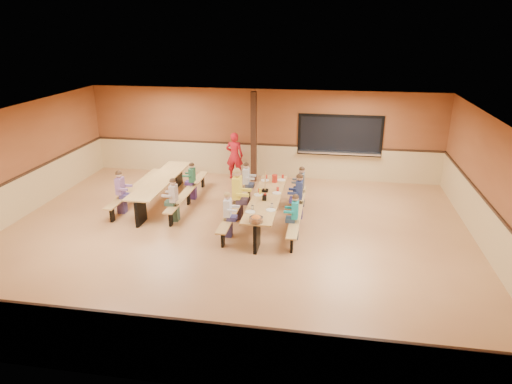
# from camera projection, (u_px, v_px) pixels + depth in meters

# --- Properties ---
(ground) EXTENTS (12.00, 12.00, 0.00)m
(ground) POSITION_uv_depth(u_px,v_px,m) (232.00, 237.00, 11.42)
(ground) COLOR #9E663C
(ground) RESTS_ON ground
(room_envelope) EXTENTS (12.04, 10.04, 3.02)m
(room_envelope) POSITION_uv_depth(u_px,v_px,m) (231.00, 212.00, 11.18)
(room_envelope) COLOR brown
(room_envelope) RESTS_ON ground
(kitchen_pass_through) EXTENTS (2.78, 0.28, 1.38)m
(kitchen_pass_through) POSITION_uv_depth(u_px,v_px,m) (340.00, 137.00, 15.08)
(kitchen_pass_through) COLOR black
(kitchen_pass_through) RESTS_ON ground
(structural_post) EXTENTS (0.18, 0.18, 3.00)m
(structural_post) POSITION_uv_depth(u_px,v_px,m) (254.00, 138.00, 14.99)
(structural_post) COLOR black
(structural_post) RESTS_ON ground
(cafeteria_table_main) EXTENTS (1.91, 3.70, 0.74)m
(cafeteria_table_main) POSITION_uv_depth(u_px,v_px,m) (266.00, 204.00, 12.08)
(cafeteria_table_main) COLOR #B78948
(cafeteria_table_main) RESTS_ON ground
(cafeteria_table_second) EXTENTS (1.91, 3.70, 0.74)m
(cafeteria_table_second) POSITION_uv_depth(u_px,v_px,m) (161.00, 186.00, 13.46)
(cafeteria_table_second) COLOR #B78948
(cafeteria_table_second) RESTS_ON ground
(seated_child_white_left) EXTENTS (0.35, 0.28, 1.16)m
(seated_child_white_left) POSITION_uv_depth(u_px,v_px,m) (228.00, 215.00, 11.27)
(seated_child_white_left) COLOR white
(seated_child_white_left) RESTS_ON ground
(seated_adult_yellow) EXTENTS (0.47, 0.38, 1.41)m
(seated_adult_yellow) POSITION_uv_depth(u_px,v_px,m) (237.00, 194.00, 12.30)
(seated_adult_yellow) COLOR yellow
(seated_adult_yellow) RESTS_ON ground
(seated_child_grey_left) EXTENTS (0.36, 0.29, 1.19)m
(seated_child_grey_left) POSITION_uv_depth(u_px,v_px,m) (246.00, 182.00, 13.56)
(seated_child_grey_left) COLOR silver
(seated_child_grey_left) RESTS_ON ground
(seated_child_teal_right) EXTENTS (0.34, 0.28, 1.15)m
(seated_child_teal_right) POSITION_uv_depth(u_px,v_px,m) (295.00, 217.00, 11.16)
(seated_child_teal_right) COLOR teal
(seated_child_teal_right) RESTS_ON ground
(seated_child_navy_right) EXTENTS (0.39, 0.32, 1.25)m
(seated_child_navy_right) POSITION_uv_depth(u_px,v_px,m) (299.00, 196.00, 12.35)
(seated_child_navy_right) COLOR navy
(seated_child_navy_right) RESTS_ON ground
(seated_child_char_right) EXTENTS (0.35, 0.29, 1.18)m
(seated_child_char_right) POSITION_uv_depth(u_px,v_px,m) (301.00, 187.00, 13.18)
(seated_child_char_right) COLOR #51565C
(seated_child_char_right) RESTS_ON ground
(seated_child_purple_sec) EXTENTS (0.37, 0.31, 1.22)m
(seated_child_purple_sec) POSITION_uv_depth(u_px,v_px,m) (121.00, 192.00, 12.69)
(seated_child_purple_sec) COLOR #875B90
(seated_child_purple_sec) RESTS_ON ground
(seated_child_green_sec) EXTENTS (0.33, 0.27, 1.13)m
(seated_child_green_sec) POSITION_uv_depth(u_px,v_px,m) (192.00, 181.00, 13.73)
(seated_child_green_sec) COLOR #286646
(seated_child_green_sec) RESTS_ON ground
(seated_child_tan_sec) EXTENTS (0.36, 0.29, 1.19)m
(seated_child_tan_sec) POSITION_uv_depth(u_px,v_px,m) (174.00, 200.00, 12.17)
(seated_child_tan_sec) COLOR #B49F93
(seated_child_tan_sec) RESTS_ON ground
(standing_woman) EXTENTS (0.59, 0.39, 1.61)m
(standing_woman) POSITION_uv_depth(u_px,v_px,m) (235.00, 156.00, 15.48)
(standing_woman) COLOR red
(standing_woman) RESTS_ON ground
(punch_pitcher) EXTENTS (0.16, 0.16, 0.22)m
(punch_pitcher) POSITION_uv_depth(u_px,v_px,m) (275.00, 179.00, 13.07)
(punch_pitcher) COLOR #B32517
(punch_pitcher) RESTS_ON cafeteria_table_main
(chip_bowl) EXTENTS (0.32, 0.32, 0.15)m
(chip_bowl) POSITION_uv_depth(u_px,v_px,m) (256.00, 219.00, 10.45)
(chip_bowl) COLOR orange
(chip_bowl) RESTS_ON cafeteria_table_main
(napkin_dispenser) EXTENTS (0.10, 0.14, 0.13)m
(napkin_dispenser) POSITION_uv_depth(u_px,v_px,m) (264.00, 198.00, 11.76)
(napkin_dispenser) COLOR black
(napkin_dispenser) RESTS_ON cafeteria_table_main
(condiment_mustard) EXTENTS (0.06, 0.06, 0.17)m
(condiment_mustard) POSITION_uv_depth(u_px,v_px,m) (260.00, 191.00, 12.13)
(condiment_mustard) COLOR yellow
(condiment_mustard) RESTS_ON cafeteria_table_main
(condiment_ketchup) EXTENTS (0.06, 0.06, 0.17)m
(condiment_ketchup) POSITION_uv_depth(u_px,v_px,m) (265.00, 196.00, 11.79)
(condiment_ketchup) COLOR #B2140F
(condiment_ketchup) RESTS_ON cafeteria_table_main
(table_paddle) EXTENTS (0.16, 0.16, 0.56)m
(table_paddle) POSITION_uv_depth(u_px,v_px,m) (265.00, 187.00, 12.33)
(table_paddle) COLOR black
(table_paddle) RESTS_ON cafeteria_table_main
(place_settings) EXTENTS (0.65, 3.30, 0.11)m
(place_settings) POSITION_uv_depth(u_px,v_px,m) (266.00, 195.00, 11.99)
(place_settings) COLOR beige
(place_settings) RESTS_ON cafeteria_table_main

